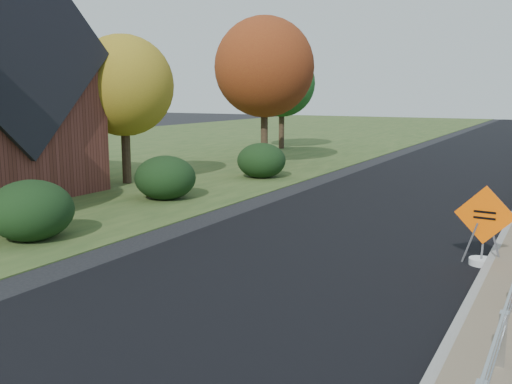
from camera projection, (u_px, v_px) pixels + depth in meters
The scene contains 9 objects.
grass_verge_near at pixel (103, 154), 34.19m from camera, with size 30.00×120.00×0.03m, color #314A1F.
milled_overlay at pixel (438, 177), 24.86m from camera, with size 7.20×120.00×0.01m, color black.
hedge_south at pixel (31, 210), 14.08m from camera, with size 2.09×2.09×1.52m, color black.
hedge_mid at pixel (165, 177), 19.49m from camera, with size 2.09×2.09×1.52m, color black.
hedge_north at pixel (261, 160), 24.42m from camera, with size 2.09×2.09×1.52m, color black.
tree_near_yellow at pixel (124, 86), 22.34m from camera, with size 3.96×3.96×5.88m.
tree_near_red at pixel (264, 67), 28.12m from camera, with size 4.95×4.95×7.35m.
tree_near_back at pixel (282, 83), 36.56m from camera, with size 4.29×4.29×6.37m.
caution_sign at pixel (483, 245), 12.04m from camera, with size 1.25×0.52×1.72m.
Camera 1 is at (0.55, -15.38, 3.62)m, focal length 40.00 mm.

